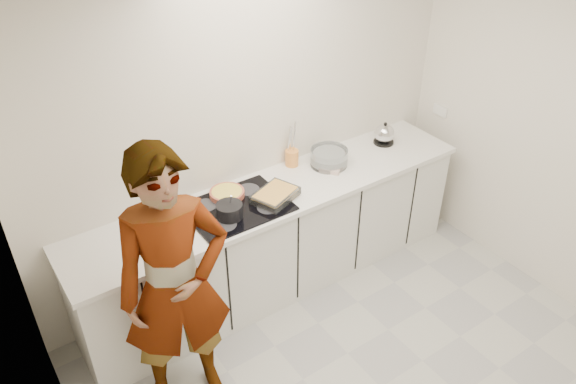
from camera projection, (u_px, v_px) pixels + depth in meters
ceiling at (437, 0)px, 2.38m from camera, size 3.60×3.20×0.00m
wall_back at (252, 129)px, 4.20m from camera, size 3.60×0.00×2.60m
base_cabinets at (277, 241)px, 4.47m from camera, size 3.20×0.58×0.87m
countertop at (276, 193)px, 4.21m from camera, size 3.24×0.64×0.04m
hob at (237, 207)px, 4.02m from camera, size 0.72×0.54×0.01m
tart_dish at (227, 193)px, 4.12m from camera, size 0.31×0.31×0.04m
saucepan at (229, 211)px, 3.88m from camera, size 0.24×0.24×0.18m
baking_dish at (275, 195)px, 4.08m from camera, size 0.39×0.34×0.06m
mixing_bowl at (329, 158)px, 4.49m from camera, size 0.33×0.33×0.14m
tea_towel at (332, 166)px, 4.48m from camera, size 0.27×0.26×0.04m
kettle at (384, 134)px, 4.78m from camera, size 0.23×0.23×0.20m
utensil_crock at (292, 158)px, 4.48m from camera, size 0.12×0.12×0.13m
cook at (175, 286)px, 3.32m from camera, size 0.75×0.57×1.87m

